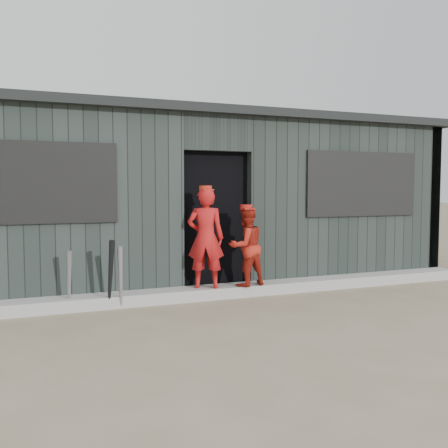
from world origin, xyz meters
name	(u,v)px	position (x,y,z in m)	size (l,w,h in m)	color
ground	(289,332)	(0.00, 0.00, 0.00)	(80.00, 80.00, 0.00)	#766751
curb	(223,291)	(0.00, 1.82, 0.07)	(8.00, 0.36, 0.15)	gray
bat_left	(69,281)	(-2.03, 1.75, 0.37)	(0.07, 0.07, 0.75)	gray
bat_mid	(121,278)	(-1.44, 1.60, 0.40)	(0.07, 0.07, 0.79)	gray
bat_right	(110,275)	(-1.56, 1.60, 0.43)	(0.07, 0.07, 0.87)	black
player_red_left	(206,238)	(-0.27, 1.79, 0.82)	(0.49, 0.32, 1.34)	#B41616
player_red_right	(246,246)	(0.29, 1.72, 0.69)	(0.53, 0.41, 1.09)	#A82114
player_grey_back	(246,243)	(0.57, 2.34, 0.66)	(0.64, 0.42, 1.32)	silver
dugout	(186,200)	(0.00, 3.50, 1.29)	(8.30, 3.30, 2.62)	black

